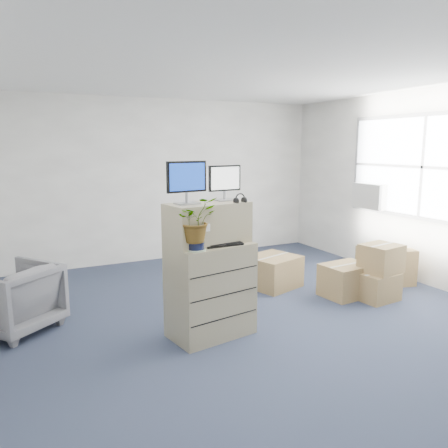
{
  "coord_description": "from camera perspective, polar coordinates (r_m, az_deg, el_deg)",
  "views": [
    {
      "loc": [
        -2.35,
        -3.84,
        2.0
      ],
      "look_at": [
        -0.26,
        0.4,
        1.15
      ],
      "focal_mm": 35.0,
      "sensor_mm": 36.0,
      "label": 1
    }
  ],
  "objects": [
    {
      "name": "ground",
      "position": [
        4.93,
        4.96,
        -13.79
      ],
      "size": [
        7.0,
        7.0,
        0.0
      ],
      "primitive_type": "plane",
      "color": "#222A3D",
      "rests_on": "ground"
    },
    {
      "name": "wall_back",
      "position": [
        7.74,
        -8.49,
        5.64
      ],
      "size": [
        6.0,
        0.02,
        2.8
      ],
      "primitive_type": "cube",
      "color": "beige",
      "rests_on": "ground"
    },
    {
      "name": "window",
      "position": [
        6.86,
        24.66,
        6.77
      ],
      "size": [
        0.07,
        2.72,
        1.52
      ],
      "color": "gray",
      "rests_on": "wall_right"
    },
    {
      "name": "ac_unit",
      "position": [
        7.44,
        18.6,
        3.49
      ],
      "size": [
        0.24,
        0.6,
        0.4
      ],
      "primitive_type": "cube",
      "color": "silver",
      "rests_on": "wall_right"
    },
    {
      "name": "filing_cabinet_lower",
      "position": [
        4.66,
        -1.77,
        -8.59
      ],
      "size": [
        0.93,
        0.66,
        1.0
      ],
      "primitive_type": "cube",
      "rotation": [
        0.0,
        0.0,
        0.17
      ],
      "color": "tan",
      "rests_on": "ground"
    },
    {
      "name": "filing_cabinet_upper",
      "position": [
        4.53,
        -2.15,
        0.12
      ],
      "size": [
        0.91,
        0.56,
        0.43
      ],
      "primitive_type": "cube",
      "rotation": [
        0.0,
        0.0,
        0.17
      ],
      "color": "tan",
      "rests_on": "filing_cabinet_lower"
    },
    {
      "name": "monitor_left",
      "position": [
        4.37,
        -4.88,
        5.73
      ],
      "size": [
        0.43,
        0.19,
        0.43
      ],
      "rotation": [
        0.0,
        0.0,
        0.13
      ],
      "color": "#99999E",
      "rests_on": "filing_cabinet_upper"
    },
    {
      "name": "monitor_right",
      "position": [
        4.64,
        0.11,
        5.65
      ],
      "size": [
        0.38,
        0.16,
        0.37
      ],
      "rotation": [
        0.0,
        0.0,
        0.09
      ],
      "color": "#99999E",
      "rests_on": "filing_cabinet_upper"
    },
    {
      "name": "headphones",
      "position": [
        4.5,
        2.12,
        3.27
      ],
      "size": [
        0.13,
        0.03,
        0.13
      ],
      "primitive_type": "torus",
      "rotation": [
        1.57,
        0.0,
        0.17
      ],
      "color": "black",
      "rests_on": "filing_cabinet_upper"
    },
    {
      "name": "keyboard",
      "position": [
        4.46,
        -0.22,
        -2.67
      ],
      "size": [
        0.41,
        0.17,
        0.02
      ],
      "primitive_type": "cube",
      "rotation": [
        0.0,
        0.0,
        0.01
      ],
      "color": "black",
      "rests_on": "filing_cabinet_lower"
    },
    {
      "name": "mouse",
      "position": [
        4.62,
        2.12,
        -2.17
      ],
      "size": [
        0.09,
        0.06,
        0.03
      ],
      "primitive_type": "ellipsoid",
      "rotation": [
        0.0,
        0.0,
        0.04
      ],
      "color": "silver",
      "rests_on": "filing_cabinet_lower"
    },
    {
      "name": "water_bottle",
      "position": [
        4.56,
        -1.35,
        -0.98
      ],
      "size": [
        0.07,
        0.07,
        0.24
      ],
      "primitive_type": "cylinder",
      "color": "gray",
      "rests_on": "filing_cabinet_lower"
    },
    {
      "name": "phone_dock",
      "position": [
        4.53,
        -1.92,
        -2.1
      ],
      "size": [
        0.06,
        0.05,
        0.12
      ],
      "rotation": [
        0.0,
        0.0,
        0.17
      ],
      "color": "silver",
      "rests_on": "filing_cabinet_lower"
    },
    {
      "name": "external_drive",
      "position": [
        4.86,
        0.81,
        -1.38
      ],
      "size": [
        0.21,
        0.16,
        0.06
      ],
      "primitive_type": "cube",
      "rotation": [
        0.0,
        0.0,
        0.06
      ],
      "color": "black",
      "rests_on": "filing_cabinet_lower"
    },
    {
      "name": "tissue_box",
      "position": [
        4.77,
        0.53,
        -0.7
      ],
      "size": [
        0.25,
        0.18,
        0.09
      ],
      "primitive_type": "cube",
      "rotation": [
        0.0,
        0.0,
        0.32
      ],
      "color": "#4597EA",
      "rests_on": "external_drive"
    },
    {
      "name": "potted_plant",
      "position": [
        4.21,
        -3.75,
        -0.24
      ],
      "size": [
        0.47,
        0.51,
        0.43
      ],
      "rotation": [
        0.0,
        0.0,
        0.17
      ],
      "color": "#9EB692",
      "rests_on": "filing_cabinet_lower"
    },
    {
      "name": "office_chair",
      "position": [
        5.31,
        -25.72,
        -8.36
      ],
      "size": [
        1.07,
        1.06,
        0.81
      ],
      "primitive_type": "imported",
      "rotation": [
        0.0,
        0.0,
        3.8
      ],
      "color": "#5F5E63",
      "rests_on": "ground"
    },
    {
      "name": "cardboard_boxes",
      "position": [
        6.35,
        15.35,
        -6.02
      ],
      "size": [
        2.4,
        1.69,
        0.73
      ],
      "color": "olive",
      "rests_on": "ground"
    }
  ]
}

